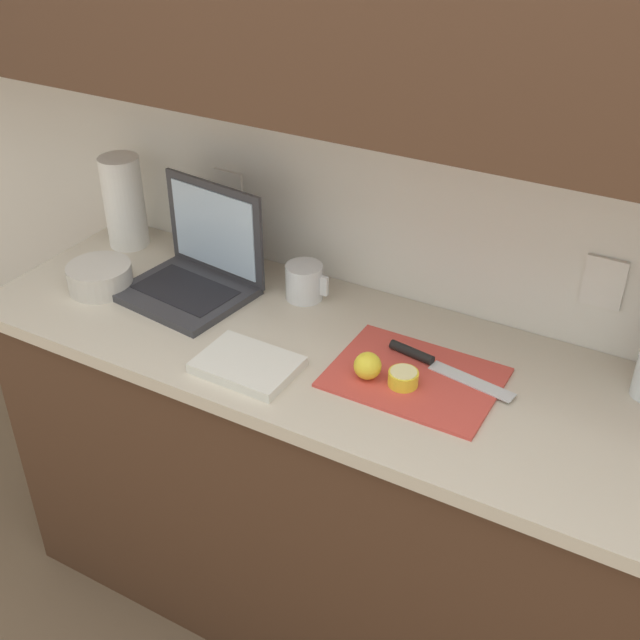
{
  "coord_description": "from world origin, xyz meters",
  "views": [
    {
      "loc": [
        0.41,
        -1.35,
        1.98
      ],
      "look_at": [
        -0.34,
        -0.01,
        0.99
      ],
      "focal_mm": 45.0,
      "sensor_mm": 36.0,
      "label": 1
    }
  ],
  "objects_px": {
    "laptop": "(197,267)",
    "cutting_board": "(414,377)",
    "lemon_half_cut": "(403,378)",
    "lemon_whole_beside": "(368,366)",
    "bowl_white": "(100,277)",
    "paper_towel_roll": "(124,202)",
    "knife": "(428,360)",
    "measuring_cup": "(305,282)"
  },
  "relations": [
    {
      "from": "lemon_half_cut",
      "to": "paper_towel_roll",
      "type": "distance_m",
      "value": 1.0
    },
    {
      "from": "knife",
      "to": "lemon_whole_beside",
      "type": "relative_size",
      "value": 5.05
    },
    {
      "from": "knife",
      "to": "paper_towel_roll",
      "type": "xyz_separation_m",
      "value": [
        -0.98,
        0.13,
        0.11
      ]
    },
    {
      "from": "laptop",
      "to": "paper_towel_roll",
      "type": "bearing_deg",
      "value": 168.76
    },
    {
      "from": "laptop",
      "to": "lemon_whole_beside",
      "type": "relative_size",
      "value": 5.54
    },
    {
      "from": "lemon_half_cut",
      "to": "measuring_cup",
      "type": "relative_size",
      "value": 0.57
    },
    {
      "from": "laptop",
      "to": "paper_towel_roll",
      "type": "height_order",
      "value": "laptop"
    },
    {
      "from": "laptop",
      "to": "lemon_half_cut",
      "type": "height_order",
      "value": "laptop"
    },
    {
      "from": "cutting_board",
      "to": "knife",
      "type": "xyz_separation_m",
      "value": [
        0.01,
        0.06,
        0.01
      ]
    },
    {
      "from": "lemon_half_cut",
      "to": "lemon_whole_beside",
      "type": "relative_size",
      "value": 1.07
    },
    {
      "from": "paper_towel_roll",
      "to": "measuring_cup",
      "type": "bearing_deg",
      "value": -1.18
    },
    {
      "from": "knife",
      "to": "paper_towel_roll",
      "type": "relative_size",
      "value": 1.18
    },
    {
      "from": "measuring_cup",
      "to": "paper_towel_roll",
      "type": "xyz_separation_m",
      "value": [
        -0.59,
        0.01,
        0.08
      ]
    },
    {
      "from": "lemon_half_cut",
      "to": "measuring_cup",
      "type": "height_order",
      "value": "measuring_cup"
    },
    {
      "from": "cutting_board",
      "to": "knife",
      "type": "distance_m",
      "value": 0.06
    },
    {
      "from": "cutting_board",
      "to": "lemon_half_cut",
      "type": "distance_m",
      "value": 0.05
    },
    {
      "from": "cutting_board",
      "to": "measuring_cup",
      "type": "distance_m",
      "value": 0.43
    },
    {
      "from": "lemon_whole_beside",
      "to": "bowl_white",
      "type": "relative_size",
      "value": 0.37
    },
    {
      "from": "knife",
      "to": "measuring_cup",
      "type": "xyz_separation_m",
      "value": [
        -0.39,
        0.12,
        0.03
      ]
    },
    {
      "from": "laptop",
      "to": "lemon_half_cut",
      "type": "bearing_deg",
      "value": -3.9
    },
    {
      "from": "knife",
      "to": "lemon_half_cut",
      "type": "height_order",
      "value": "lemon_half_cut"
    },
    {
      "from": "cutting_board",
      "to": "lemon_whole_beside",
      "type": "distance_m",
      "value": 0.11
    },
    {
      "from": "knife",
      "to": "measuring_cup",
      "type": "height_order",
      "value": "measuring_cup"
    },
    {
      "from": "measuring_cup",
      "to": "bowl_white",
      "type": "xyz_separation_m",
      "value": [
        -0.49,
        -0.22,
        -0.01
      ]
    },
    {
      "from": "lemon_half_cut",
      "to": "cutting_board",
      "type": "bearing_deg",
      "value": 76.16
    },
    {
      "from": "cutting_board",
      "to": "bowl_white",
      "type": "relative_size",
      "value": 2.19
    },
    {
      "from": "cutting_board",
      "to": "measuring_cup",
      "type": "height_order",
      "value": "measuring_cup"
    },
    {
      "from": "knife",
      "to": "lemon_half_cut",
      "type": "distance_m",
      "value": 0.1
    },
    {
      "from": "measuring_cup",
      "to": "lemon_half_cut",
      "type": "bearing_deg",
      "value": -30.54
    },
    {
      "from": "paper_towel_roll",
      "to": "laptop",
      "type": "bearing_deg",
      "value": -18.4
    },
    {
      "from": "laptop",
      "to": "lemon_whole_beside",
      "type": "height_order",
      "value": "laptop"
    },
    {
      "from": "lemon_whole_beside",
      "to": "knife",
      "type": "bearing_deg",
      "value": 49.62
    },
    {
      "from": "measuring_cup",
      "to": "bowl_white",
      "type": "relative_size",
      "value": 0.7
    },
    {
      "from": "bowl_white",
      "to": "measuring_cup",
      "type": "bearing_deg",
      "value": 24.3
    },
    {
      "from": "lemon_whole_beside",
      "to": "measuring_cup",
      "type": "height_order",
      "value": "measuring_cup"
    },
    {
      "from": "laptop",
      "to": "bowl_white",
      "type": "relative_size",
      "value": 2.04
    },
    {
      "from": "lemon_whole_beside",
      "to": "paper_towel_roll",
      "type": "distance_m",
      "value": 0.93
    },
    {
      "from": "lemon_whole_beside",
      "to": "cutting_board",
      "type": "bearing_deg",
      "value": 31.58
    },
    {
      "from": "laptop",
      "to": "cutting_board",
      "type": "relative_size",
      "value": 0.93
    },
    {
      "from": "cutting_board",
      "to": "paper_towel_roll",
      "type": "relative_size",
      "value": 1.4
    },
    {
      "from": "laptop",
      "to": "measuring_cup",
      "type": "xyz_separation_m",
      "value": [
        0.26,
        0.1,
        -0.02
      ]
    },
    {
      "from": "measuring_cup",
      "to": "knife",
      "type": "bearing_deg",
      "value": -17.32
    }
  ]
}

